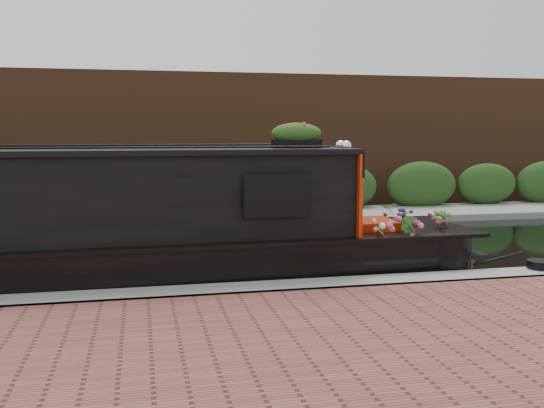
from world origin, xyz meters
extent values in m
plane|color=black|center=(0.00, 0.00, 0.00)|extent=(80.00, 80.00, 0.00)
cube|color=gray|center=(0.00, -3.30, 0.00)|extent=(40.00, 0.60, 0.50)
cube|color=gray|center=(0.00, 4.20, 0.00)|extent=(40.00, 2.40, 0.34)
cube|color=#214416|center=(0.00, 5.10, 0.00)|extent=(40.00, 1.10, 2.80)
cube|color=brown|center=(0.00, 7.20, 0.00)|extent=(40.00, 1.00, 8.00)
cube|color=black|center=(-2.41, -1.98, 1.33)|extent=(8.63, 1.82, 1.26)
cube|color=black|center=(-2.41, -1.98, 2.00)|extent=(8.77, 1.97, 0.07)
cube|color=#B82607|center=(1.92, -1.98, 1.33)|extent=(0.09, 1.64, 1.26)
cube|color=black|center=(0.67, -2.82, 1.40)|extent=(0.84, 0.05, 0.51)
cube|color=#B82607|center=(2.40, -1.98, 0.65)|extent=(0.77, 0.86, 0.47)
sphere|color=white|center=(1.93, -2.11, 2.06)|extent=(0.17, 0.17, 0.17)
sphere|color=white|center=(1.93, -1.85, 2.06)|extent=(0.17, 0.17, 0.17)
cube|color=black|center=(1.17, -1.98, 2.10)|extent=(0.75, 0.25, 0.13)
ellipsoid|color=#F4441B|center=(1.17, -1.98, 2.28)|extent=(0.82, 0.25, 0.22)
imported|color=#305C1E|center=(2.27, -2.62, 0.68)|extent=(0.29, 0.33, 0.52)
imported|color=#305C1E|center=(2.79, -2.63, 0.72)|extent=(0.41, 0.42, 0.60)
imported|color=#305C1E|center=(3.09, -1.50, 0.74)|extent=(0.57, 0.50, 0.63)
imported|color=#305C1E|center=(3.54, -2.14, 0.72)|extent=(0.46, 0.46, 0.60)
imported|color=#305C1E|center=(2.25, -1.25, 0.68)|extent=(0.26, 0.31, 0.51)
cylinder|color=brown|center=(4.01, -1.98, 0.16)|extent=(0.31, 0.35, 0.31)
cylinder|color=black|center=(4.65, -3.15, 0.31)|extent=(0.40, 0.40, 0.12)
camera|label=1|loc=(-1.17, -10.96, 2.28)|focal=40.00mm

